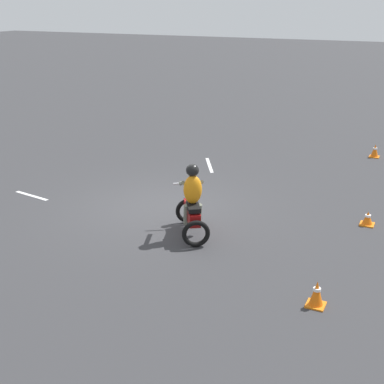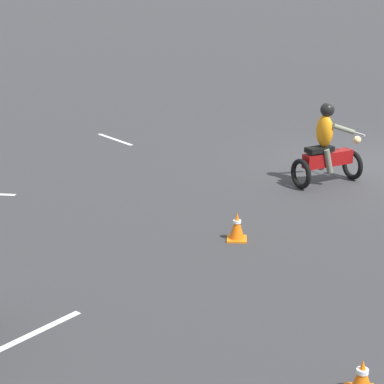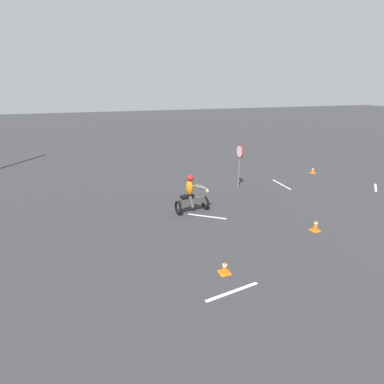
# 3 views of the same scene
# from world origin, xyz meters

# --- Properties ---
(motorcycle_rider_background) EXTENTS (0.84, 1.55, 1.66)m
(motorcycle_rider_background) POSITION_xyz_m (6.06, 8.41, 0.73)
(motorcycle_rider_background) COLOR black
(motorcycle_rider_background) RESTS_ON ground
(stop_sign) EXTENTS (0.70, 0.08, 2.30)m
(stop_sign) POSITION_xyz_m (8.34, 5.04, 1.63)
(stop_sign) COLOR slate
(stop_sign) RESTS_ON ground
(traffic_cone_near_left) EXTENTS (0.32, 0.32, 0.39)m
(traffic_cone_near_left) POSITION_xyz_m (9.32, -0.59, 0.19)
(traffic_cone_near_left) COLOR orange
(traffic_cone_near_left) RESTS_ON ground
(traffic_cone_mid_center) EXTENTS (0.32, 0.32, 0.40)m
(traffic_cone_mid_center) POSITION_xyz_m (1.52, 8.91, 0.19)
(traffic_cone_mid_center) COLOR orange
(traffic_cone_mid_center) RESTS_ON ground
(traffic_cone_far_right) EXTENTS (0.32, 0.32, 0.47)m
(traffic_cone_far_right) POSITION_xyz_m (2.89, 4.59, 0.23)
(traffic_cone_far_right) COLOR orange
(traffic_cone_far_right) RESTS_ON ground
(lane_stripe_e) EXTENTS (1.78, 0.17, 0.01)m
(lane_stripe_e) POSITION_xyz_m (8.04, 2.53, 0.00)
(lane_stripe_e) COLOR silver
(lane_stripe_e) RESTS_ON ground
(lane_stripe_ne) EXTENTS (1.04, 1.39, 0.01)m
(lane_stripe_ne) POSITION_xyz_m (5.39, 7.95, 0.00)
(lane_stripe_ne) COLOR silver
(lane_stripe_ne) RESTS_ON ground
(lane_stripe_n) EXTENTS (0.35, 1.63, 0.01)m
(lane_stripe_n) POSITION_xyz_m (0.69, 9.06, 0.00)
(lane_stripe_n) COLOR silver
(lane_stripe_n) RESTS_ON ground
(lane_stripe_se) EXTENTS (1.07, 1.15, 0.01)m
(lane_stripe_se) POSITION_xyz_m (5.98, -1.92, 0.00)
(lane_stripe_se) COLOR silver
(lane_stripe_se) RESTS_ON ground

